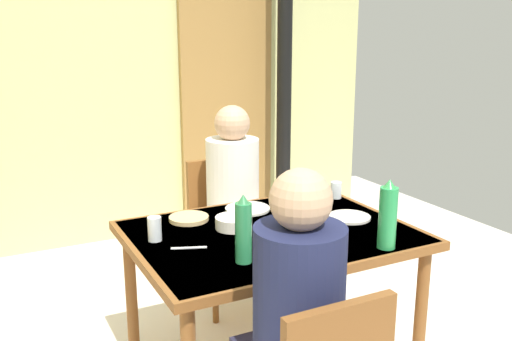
# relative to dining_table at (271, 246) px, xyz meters

# --- Properties ---
(wall_back) EXTENTS (4.63, 0.10, 2.66)m
(wall_back) POSITION_rel_dining_table_xyz_m (-0.25, 2.21, 0.67)
(wall_back) COLOR #C3C580
(wall_back) RESTS_ON ground_plane
(door_wooden) EXTENTS (0.80, 0.05, 2.00)m
(door_wooden) POSITION_rel_dining_table_xyz_m (0.74, 2.13, 0.34)
(door_wooden) COLOR olive
(door_wooden) RESTS_ON ground_plane
(stove_pipe_column) EXTENTS (0.12, 0.12, 2.66)m
(stove_pipe_column) POSITION_rel_dining_table_xyz_m (1.13, 1.86, 0.67)
(stove_pipe_column) COLOR black
(stove_pipe_column) RESTS_ON ground_plane
(dining_table) EXTENTS (1.25, 0.94, 0.74)m
(dining_table) POSITION_rel_dining_table_xyz_m (0.00, 0.00, 0.00)
(dining_table) COLOR brown
(dining_table) RESTS_ON ground_plane
(chair_far_diner) EXTENTS (0.40, 0.40, 0.87)m
(chair_far_diner) POSITION_rel_dining_table_xyz_m (0.13, 0.82, -0.17)
(chair_far_diner) COLOR brown
(chair_far_diner) RESTS_ON ground_plane
(person_near_diner) EXTENTS (0.30, 0.37, 0.77)m
(person_near_diner) POSITION_rel_dining_table_xyz_m (-0.28, -0.69, 0.12)
(person_near_diner) COLOR #28273F
(person_near_diner) RESTS_ON ground_plane
(person_far_diner) EXTENTS (0.30, 0.37, 0.77)m
(person_far_diner) POSITION_rel_dining_table_xyz_m (0.13, 0.69, 0.12)
(person_far_diner) COLOR silver
(person_far_diner) RESTS_ON ground_plane
(water_bottle_green_near) EXTENTS (0.07, 0.07, 0.28)m
(water_bottle_green_near) POSITION_rel_dining_table_xyz_m (-0.26, -0.26, 0.21)
(water_bottle_green_near) COLOR #29864D
(water_bottle_green_near) RESTS_ON dining_table
(water_bottle_green_far) EXTENTS (0.08, 0.08, 0.30)m
(water_bottle_green_far) POSITION_rel_dining_table_xyz_m (0.33, -0.40, 0.22)
(water_bottle_green_far) COLOR green
(water_bottle_green_far) RESTS_ON dining_table
(serving_bowl_center) EXTENTS (0.17, 0.17, 0.05)m
(serving_bowl_center) POSITION_rel_dining_table_xyz_m (-0.14, 0.11, 0.10)
(serving_bowl_center) COLOR white
(serving_bowl_center) RESTS_ON dining_table
(dinner_plate_near_left) EXTENTS (0.22, 0.22, 0.01)m
(dinner_plate_near_left) POSITION_rel_dining_table_xyz_m (0.08, -0.12, 0.08)
(dinner_plate_near_left) COLOR white
(dinner_plate_near_left) RESTS_ON dining_table
(dinner_plate_near_right) EXTENTS (0.21, 0.21, 0.01)m
(dinner_plate_near_right) POSITION_rel_dining_table_xyz_m (0.42, -0.02, 0.08)
(dinner_plate_near_right) COLOR white
(dinner_plate_near_right) RESTS_ON dining_table
(dinner_plate_far_center) EXTENTS (0.23, 0.23, 0.01)m
(dinner_plate_far_center) POSITION_rel_dining_table_xyz_m (0.04, 0.32, 0.08)
(dinner_plate_far_center) COLOR white
(dinner_plate_far_center) RESTS_ON dining_table
(dinner_plate_far_side) EXTENTS (0.23, 0.23, 0.01)m
(dinner_plate_far_side) POSITION_rel_dining_table_xyz_m (0.33, 0.26, 0.08)
(dinner_plate_far_side) COLOR white
(dinner_plate_far_side) RESTS_ON dining_table
(drinking_glass_by_near_diner) EXTENTS (0.06, 0.06, 0.11)m
(drinking_glass_by_near_diner) POSITION_rel_dining_table_xyz_m (-0.50, 0.13, 0.13)
(drinking_glass_by_near_diner) COLOR silver
(drinking_glass_by_near_diner) RESTS_ON dining_table
(drinking_glass_by_far_diner) EXTENTS (0.06, 0.06, 0.10)m
(drinking_glass_by_far_diner) POSITION_rel_dining_table_xyz_m (0.02, -0.34, 0.13)
(drinking_glass_by_far_diner) COLOR silver
(drinking_glass_by_far_diner) RESTS_ON dining_table
(drinking_glass_spare_center) EXTENTS (0.06, 0.06, 0.09)m
(drinking_glass_spare_center) POSITION_rel_dining_table_xyz_m (0.56, 0.29, 0.12)
(drinking_glass_spare_center) COLOR silver
(drinking_glass_spare_center) RESTS_ON dining_table
(bread_plate_sliced) EXTENTS (0.19, 0.19, 0.02)m
(bread_plate_sliced) POSITION_rel_dining_table_xyz_m (-0.28, 0.31, 0.08)
(bread_plate_sliced) COLOR #DBB77A
(bread_plate_sliced) RESTS_ON dining_table
(cutlery_knife_near) EXTENTS (0.14, 0.07, 0.00)m
(cutlery_knife_near) POSITION_rel_dining_table_xyz_m (-0.12, -0.32, 0.08)
(cutlery_knife_near) COLOR silver
(cutlery_knife_near) RESTS_ON dining_table
(cutlery_fork_near) EXTENTS (0.15, 0.04, 0.00)m
(cutlery_fork_near) POSITION_rel_dining_table_xyz_m (0.16, 0.11, 0.08)
(cutlery_fork_near) COLOR silver
(cutlery_fork_near) RESTS_ON dining_table
(cutlery_knife_far) EXTENTS (0.15, 0.07, 0.00)m
(cutlery_knife_far) POSITION_rel_dining_table_xyz_m (-0.41, -0.02, 0.08)
(cutlery_knife_far) COLOR silver
(cutlery_knife_far) RESTS_ON dining_table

